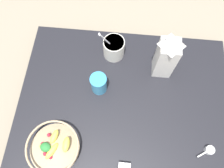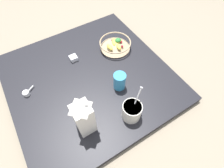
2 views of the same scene
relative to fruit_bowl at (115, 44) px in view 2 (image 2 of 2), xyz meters
The scene contains 8 objects.
ground_plane 0.35m from the fruit_bowl, 114.59° to the left, with size 6.00×6.00×0.00m, color gray.
countertop 0.35m from the fruit_bowl, 114.59° to the left, with size 1.10×1.10×0.05m.
fruit_bowl is the anchor object (origin of this frame).
milk_carton 0.69m from the fruit_bowl, 133.46° to the left, with size 0.09×0.09×0.30m.
yogurt_tub 0.59m from the fruit_bowl, 157.02° to the left, with size 0.11×0.13×0.23m.
drinking_cup 0.37m from the fruit_bowl, 151.93° to the left, with size 0.08×0.08×0.12m.
spice_jar 0.34m from the fruit_bowl, 79.53° to the left, with size 0.05×0.05×0.03m.
measuring_scoop 0.73m from the fruit_bowl, 94.62° to the left, with size 0.06×0.08×0.03m.
Camera 2 is at (-0.72, 0.25, 1.04)m, focal length 28.00 mm.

